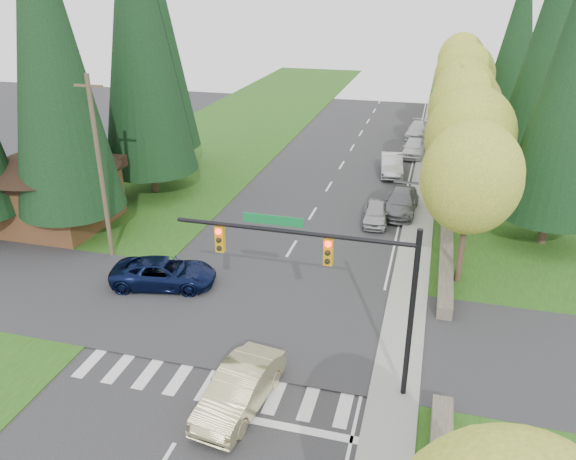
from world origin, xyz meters
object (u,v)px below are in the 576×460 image
at_px(parked_car_b, 401,203).
at_px(parked_car_e, 418,130).
at_px(parked_car_d, 414,148).
at_px(parked_car_a, 376,213).
at_px(sedan_champagne, 240,389).
at_px(suv_navy, 164,273).
at_px(parked_car_c, 392,165).

xyz_separation_m(parked_car_b, parked_car_e, (0.00, 20.34, -0.01)).
height_order(parked_car_d, parked_car_e, parked_car_d).
bearing_deg(parked_car_a, parked_car_b, 52.44).
relative_size(parked_car_d, parked_car_e, 0.91).
bearing_deg(sedan_champagne, suv_navy, 139.99).
bearing_deg(parked_car_b, parked_car_a, -120.86).
xyz_separation_m(parked_car_c, parked_car_d, (1.40, 5.53, -0.02)).
bearing_deg(suv_navy, parked_car_a, -52.20).
bearing_deg(parked_car_b, parked_car_d, 92.84).
distance_m(suv_navy, parked_car_b, 16.81).
bearing_deg(parked_car_e, parked_car_d, -85.65).
bearing_deg(parked_car_d, parked_car_b, -87.94).
relative_size(suv_navy, parked_car_a, 1.37).
bearing_deg(parked_car_a, parked_car_e, 82.57).
relative_size(parked_car_a, parked_car_b, 0.76).
bearing_deg(suv_navy, parked_car_e, -29.42).
bearing_deg(parked_car_c, parked_car_a, -97.53).
bearing_deg(parked_car_d, sedan_champagne, -94.80).
bearing_deg(parked_car_b, parked_car_c, 102.70).
distance_m(parked_car_a, parked_car_b, 2.52).
distance_m(parked_car_a, parked_car_c, 10.15).
height_order(parked_car_c, parked_car_d, parked_car_c).
xyz_separation_m(parked_car_a, parked_car_e, (1.40, 22.44, 0.06)).
height_order(sedan_champagne, parked_car_e, sedan_champagne).
relative_size(sedan_champagne, suv_navy, 0.91).
bearing_deg(parked_car_d, parked_car_e, 92.06).
bearing_deg(parked_car_e, parked_car_b, -85.65).
bearing_deg(parked_car_a, suv_navy, -134.46).
bearing_deg(sedan_champagne, parked_car_d, 90.95).
bearing_deg(parked_car_a, parked_car_d, 81.04).
distance_m(sedan_champagne, parked_car_a, 18.38).
bearing_deg(sedan_champagne, parked_car_c, 92.42).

